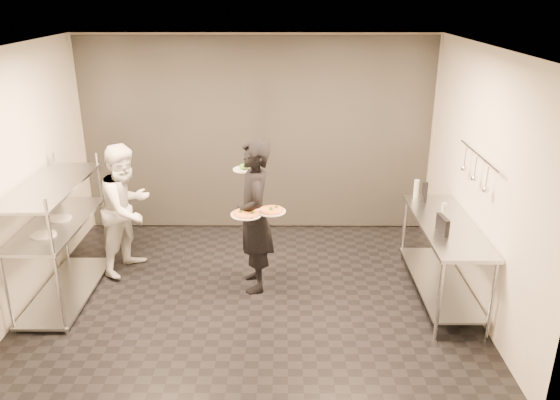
{
  "coord_description": "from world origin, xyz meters",
  "views": [
    {
      "loc": [
        0.36,
        -5.54,
        3.34
      ],
      "look_at": [
        0.33,
        0.23,
        1.1
      ],
      "focal_mm": 35.0,
      "sensor_mm": 36.0,
      "label": 1
    }
  ],
  "objects_px": {
    "pizza_plate_far": "(271,210)",
    "bottle_green": "(416,189)",
    "pass_rack": "(58,235)",
    "salad_plate": "(245,168)",
    "bottle_dark": "(425,192)",
    "prep_counter": "(444,247)",
    "bottle_clear": "(443,211)",
    "waiter": "(254,217)",
    "chef": "(127,209)",
    "pizza_plate_near": "(246,214)",
    "pos_monitor": "(443,225)"
  },
  "relations": [
    {
      "from": "chef",
      "to": "pizza_plate_far",
      "type": "distance_m",
      "value": 1.91
    },
    {
      "from": "pass_rack",
      "to": "waiter",
      "type": "distance_m",
      "value": 2.2
    },
    {
      "from": "pass_rack",
      "to": "bottle_green",
      "type": "xyz_separation_m",
      "value": [
        4.17,
        0.8,
        0.26
      ]
    },
    {
      "from": "waiter",
      "to": "bottle_dark",
      "type": "relative_size",
      "value": 7.35
    },
    {
      "from": "salad_plate",
      "to": "bottle_clear",
      "type": "xyz_separation_m",
      "value": [
        2.25,
        -0.33,
        -0.4
      ]
    },
    {
      "from": "chef",
      "to": "bottle_clear",
      "type": "relative_size",
      "value": 9.08
    },
    {
      "from": "chef",
      "to": "salad_plate",
      "type": "bearing_deg",
      "value": -73.7
    },
    {
      "from": "pass_rack",
      "to": "bottle_green",
      "type": "bearing_deg",
      "value": 10.9
    },
    {
      "from": "pass_rack",
      "to": "chef",
      "type": "xyz_separation_m",
      "value": [
        0.6,
        0.66,
        0.05
      ]
    },
    {
      "from": "bottle_green",
      "to": "bottle_dark",
      "type": "relative_size",
      "value": 0.92
    },
    {
      "from": "bottle_dark",
      "to": "pass_rack",
      "type": "bearing_deg",
      "value": -171.12
    },
    {
      "from": "waiter",
      "to": "bottle_clear",
      "type": "relative_size",
      "value": 10.01
    },
    {
      "from": "waiter",
      "to": "pos_monitor",
      "type": "bearing_deg",
      "value": 67.55
    },
    {
      "from": "pass_rack",
      "to": "prep_counter",
      "type": "xyz_separation_m",
      "value": [
        4.33,
        0.0,
        -0.14
      ]
    },
    {
      "from": "pos_monitor",
      "to": "pizza_plate_near",
      "type": "bearing_deg",
      "value": 166.29
    },
    {
      "from": "pos_monitor",
      "to": "bottle_dark",
      "type": "relative_size",
      "value": 1.02
    },
    {
      "from": "bottle_green",
      "to": "bottle_dark",
      "type": "distance_m",
      "value": 0.16
    },
    {
      "from": "pass_rack",
      "to": "salad_plate",
      "type": "xyz_separation_m",
      "value": [
        2.07,
        0.47,
        0.64
      ]
    },
    {
      "from": "salad_plate",
      "to": "bottle_green",
      "type": "height_order",
      "value": "salad_plate"
    },
    {
      "from": "salad_plate",
      "to": "bottle_dark",
      "type": "bearing_deg",
      "value": 5.01
    },
    {
      "from": "bottle_dark",
      "to": "prep_counter",
      "type": "bearing_deg",
      "value": -81.87
    },
    {
      "from": "prep_counter",
      "to": "pizza_plate_near",
      "type": "height_order",
      "value": "pizza_plate_near"
    },
    {
      "from": "chef",
      "to": "bottle_green",
      "type": "xyz_separation_m",
      "value": [
        3.57,
        0.15,
        0.21
      ]
    },
    {
      "from": "waiter",
      "to": "pizza_plate_near",
      "type": "distance_m",
      "value": 0.28
    },
    {
      "from": "prep_counter",
      "to": "salad_plate",
      "type": "bearing_deg",
      "value": 168.24
    },
    {
      "from": "bottle_dark",
      "to": "waiter",
      "type": "bearing_deg",
      "value": -167.55
    },
    {
      "from": "pos_monitor",
      "to": "bottle_green",
      "type": "distance_m",
      "value": 1.05
    },
    {
      "from": "prep_counter",
      "to": "waiter",
      "type": "distance_m",
      "value": 2.17
    },
    {
      "from": "pizza_plate_near",
      "to": "pizza_plate_far",
      "type": "bearing_deg",
      "value": 10.39
    },
    {
      "from": "waiter",
      "to": "chef",
      "type": "xyz_separation_m",
      "value": [
        -1.59,
        0.45,
        -0.08
      ]
    },
    {
      "from": "prep_counter",
      "to": "waiter",
      "type": "height_order",
      "value": "waiter"
    },
    {
      "from": "pizza_plate_far",
      "to": "bottle_green",
      "type": "relative_size",
      "value": 1.39
    },
    {
      "from": "chef",
      "to": "bottle_green",
      "type": "relative_size",
      "value": 7.22
    },
    {
      "from": "pass_rack",
      "to": "salad_plate",
      "type": "bearing_deg",
      "value": 12.84
    },
    {
      "from": "salad_plate",
      "to": "bottle_dark",
      "type": "relative_size",
      "value": 1.1
    },
    {
      "from": "pass_rack",
      "to": "bottle_clear",
      "type": "relative_size",
      "value": 8.88
    },
    {
      "from": "bottle_clear",
      "to": "pass_rack",
      "type": "bearing_deg",
      "value": -178.1
    },
    {
      "from": "pizza_plate_far",
      "to": "pos_monitor",
      "type": "distance_m",
      "value": 1.84
    },
    {
      "from": "waiter",
      "to": "bottle_green",
      "type": "relative_size",
      "value": 7.96
    },
    {
      "from": "prep_counter",
      "to": "bottle_clear",
      "type": "bearing_deg",
      "value": 92.12
    },
    {
      "from": "prep_counter",
      "to": "pos_monitor",
      "type": "relative_size",
      "value": 7.19
    },
    {
      "from": "pizza_plate_near",
      "to": "pos_monitor",
      "type": "bearing_deg",
      "value": -6.22
    },
    {
      "from": "pass_rack",
      "to": "bottle_clear",
      "type": "xyz_separation_m",
      "value": [
        4.32,
        0.14,
        0.24
      ]
    },
    {
      "from": "pass_rack",
      "to": "bottle_green",
      "type": "distance_m",
      "value": 4.25
    },
    {
      "from": "chef",
      "to": "pizza_plate_near",
      "type": "relative_size",
      "value": 4.74
    },
    {
      "from": "pass_rack",
      "to": "waiter",
      "type": "height_order",
      "value": "waiter"
    },
    {
      "from": "pizza_plate_near",
      "to": "bottle_clear",
      "type": "distance_m",
      "value": 2.21
    },
    {
      "from": "waiter",
      "to": "pizza_plate_far",
      "type": "distance_m",
      "value": 0.31
    },
    {
      "from": "prep_counter",
      "to": "pos_monitor",
      "type": "xyz_separation_m",
      "value": [
        -0.12,
        -0.25,
        0.38
      ]
    },
    {
      "from": "prep_counter",
      "to": "chef",
      "type": "distance_m",
      "value": 3.79
    }
  ]
}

